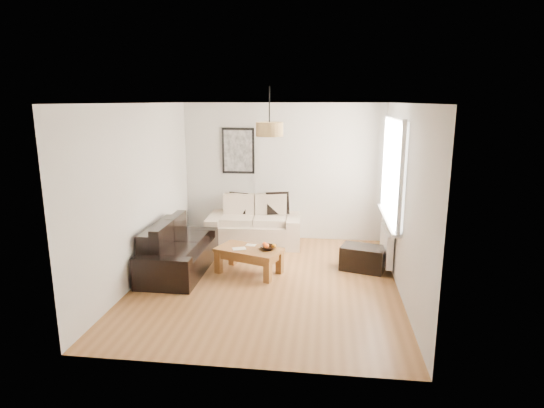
# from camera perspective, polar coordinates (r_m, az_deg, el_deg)

# --- Properties ---
(floor) EXTENTS (4.50, 4.50, 0.00)m
(floor) POSITION_cam_1_polar(r_m,az_deg,el_deg) (6.82, -0.63, -9.77)
(floor) COLOR brown
(floor) RESTS_ON ground
(ceiling) EXTENTS (3.80, 4.50, 0.00)m
(ceiling) POSITION_cam_1_polar(r_m,az_deg,el_deg) (6.29, -0.69, 12.65)
(ceiling) COLOR white
(ceiling) RESTS_ON floor
(wall_back) EXTENTS (3.80, 0.04, 2.60)m
(wall_back) POSITION_cam_1_polar(r_m,az_deg,el_deg) (8.63, 1.35, 4.05)
(wall_back) COLOR silver
(wall_back) RESTS_ON floor
(wall_front) EXTENTS (3.80, 0.04, 2.60)m
(wall_front) POSITION_cam_1_polar(r_m,az_deg,el_deg) (4.28, -4.71, -5.21)
(wall_front) COLOR silver
(wall_front) RESTS_ON floor
(wall_left) EXTENTS (0.04, 4.50, 2.60)m
(wall_left) POSITION_cam_1_polar(r_m,az_deg,el_deg) (6.94, -16.41, 1.34)
(wall_left) COLOR silver
(wall_left) RESTS_ON floor
(wall_right) EXTENTS (0.04, 4.50, 2.60)m
(wall_right) POSITION_cam_1_polar(r_m,az_deg,el_deg) (6.46, 16.29, 0.52)
(wall_right) COLOR silver
(wall_right) RESTS_ON floor
(window_bay) EXTENTS (0.14, 1.90, 1.60)m
(window_bay) POSITION_cam_1_polar(r_m,az_deg,el_deg) (7.18, 15.14, 4.23)
(window_bay) COLOR white
(window_bay) RESTS_ON wall_right
(radiator) EXTENTS (0.10, 0.90, 0.52)m
(radiator) POSITION_cam_1_polar(r_m,az_deg,el_deg) (7.45, 14.29, -5.07)
(radiator) COLOR white
(radiator) RESTS_ON wall_right
(poster) EXTENTS (0.62, 0.04, 0.87)m
(poster) POSITION_cam_1_polar(r_m,az_deg,el_deg) (8.67, -4.29, 6.73)
(poster) COLOR black
(poster) RESTS_ON wall_back
(pendant_shade) EXTENTS (0.40, 0.40, 0.20)m
(pendant_shade) POSITION_cam_1_polar(r_m,az_deg,el_deg) (6.60, -0.32, 9.45)
(pendant_shade) COLOR tan
(pendant_shade) RESTS_ON ceiling
(loveseat_cream) EXTENTS (1.77, 1.04, 0.85)m
(loveseat_cream) POSITION_cam_1_polar(r_m,az_deg,el_deg) (8.41, -2.26, -2.27)
(loveseat_cream) COLOR beige
(loveseat_cream) RESTS_ON floor
(sofa_leather) EXTENTS (0.84, 1.73, 0.75)m
(sofa_leather) POSITION_cam_1_polar(r_m,az_deg,el_deg) (7.24, -11.70, -5.52)
(sofa_leather) COLOR black
(sofa_leather) RESTS_ON floor
(coffee_table) EXTENTS (1.11, 0.84, 0.40)m
(coffee_table) POSITION_cam_1_polar(r_m,az_deg,el_deg) (7.07, -2.92, -7.18)
(coffee_table) COLOR brown
(coffee_table) RESTS_ON floor
(ottoman) EXTENTS (0.77, 0.60, 0.38)m
(ottoman) POSITION_cam_1_polar(r_m,az_deg,el_deg) (7.35, 11.45, -6.72)
(ottoman) COLOR black
(ottoman) RESTS_ON floor
(cushion_left) EXTENTS (0.41, 0.25, 0.39)m
(cushion_left) POSITION_cam_1_polar(r_m,az_deg,el_deg) (8.60, -4.23, 0.14)
(cushion_left) COLOR black
(cushion_left) RESTS_ON loveseat_cream
(cushion_right) EXTENTS (0.44, 0.25, 0.42)m
(cushion_right) POSITION_cam_1_polar(r_m,az_deg,el_deg) (8.48, 0.71, 0.10)
(cushion_right) COLOR black
(cushion_right) RESTS_ON loveseat_cream
(fruit_bowl) EXTENTS (0.30, 0.30, 0.06)m
(fruit_bowl) POSITION_cam_1_polar(r_m,az_deg,el_deg) (6.93, -0.43, -5.54)
(fruit_bowl) COLOR black
(fruit_bowl) RESTS_ON coffee_table
(orange_a) EXTENTS (0.09, 0.09, 0.08)m
(orange_a) POSITION_cam_1_polar(r_m,az_deg,el_deg) (6.99, -0.70, -5.30)
(orange_a) COLOR #FF5E15
(orange_a) RESTS_ON fruit_bowl
(orange_b) EXTENTS (0.08, 0.08, 0.07)m
(orange_b) POSITION_cam_1_polar(r_m,az_deg,el_deg) (6.97, 0.28, -5.36)
(orange_b) COLOR orange
(orange_b) RESTS_ON fruit_bowl
(orange_c) EXTENTS (0.08, 0.08, 0.08)m
(orange_c) POSITION_cam_1_polar(r_m,az_deg,el_deg) (7.04, -0.95, -5.17)
(orange_c) COLOR #FF5215
(orange_c) RESTS_ON fruit_bowl
(papers) EXTENTS (0.24, 0.20, 0.01)m
(papers) POSITION_cam_1_polar(r_m,az_deg,el_deg) (6.99, -4.18, -5.66)
(papers) COLOR silver
(papers) RESTS_ON coffee_table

